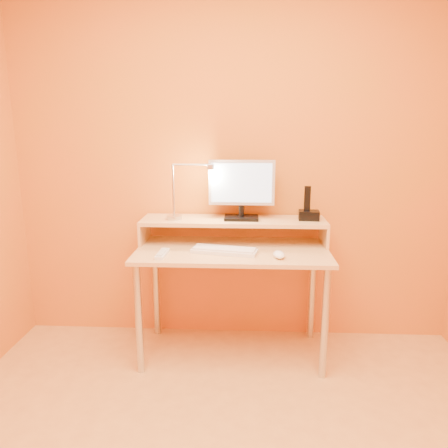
# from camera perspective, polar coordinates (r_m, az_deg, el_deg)

# --- Properties ---
(wall_back) EXTENTS (3.00, 0.04, 2.50)m
(wall_back) POSITION_cam_1_polar(r_m,az_deg,el_deg) (2.90, 1.39, 8.56)
(wall_back) COLOR orange
(wall_back) RESTS_ON floor
(desk_leg_fl) EXTENTS (0.04, 0.04, 0.69)m
(desk_leg_fl) POSITION_cam_1_polar(r_m,az_deg,el_deg) (2.66, -11.30, -12.37)
(desk_leg_fl) COLOR #BCBCBD
(desk_leg_fl) RESTS_ON floor
(desk_leg_fr) EXTENTS (0.04, 0.04, 0.69)m
(desk_leg_fr) POSITION_cam_1_polar(r_m,az_deg,el_deg) (2.63, 13.31, -12.83)
(desk_leg_fr) COLOR #BCBCBD
(desk_leg_fr) RESTS_ON floor
(desk_leg_bl) EXTENTS (0.04, 0.04, 0.69)m
(desk_leg_bl) POSITION_cam_1_polar(r_m,az_deg,el_deg) (3.11, -9.05, -8.45)
(desk_leg_bl) COLOR #BCBCBD
(desk_leg_bl) RESTS_ON floor
(desk_leg_br) EXTENTS (0.04, 0.04, 0.69)m
(desk_leg_br) POSITION_cam_1_polar(r_m,az_deg,el_deg) (3.08, 11.68, -8.78)
(desk_leg_br) COLOR #BCBCBD
(desk_leg_br) RESTS_ON floor
(desk_lower) EXTENTS (1.20, 0.60, 0.02)m
(desk_lower) POSITION_cam_1_polar(r_m,az_deg,el_deg) (2.69, 1.14, -3.61)
(desk_lower) COLOR #E0B075
(desk_lower) RESTS_ON floor
(shelf_riser_left) EXTENTS (0.02, 0.30, 0.14)m
(shelf_riser_left) POSITION_cam_1_polar(r_m,az_deg,el_deg) (2.89, -10.56, -0.99)
(shelf_riser_left) COLOR #E0B075
(shelf_riser_left) RESTS_ON desk_lower
(shelf_riser_right) EXTENTS (0.02, 0.30, 0.14)m
(shelf_riser_right) POSITION_cam_1_polar(r_m,az_deg,el_deg) (2.85, 13.19, -1.29)
(shelf_riser_right) COLOR #E0B075
(shelf_riser_right) RESTS_ON desk_lower
(desk_shelf) EXTENTS (1.20, 0.30, 0.02)m
(desk_shelf) POSITION_cam_1_polar(r_m,az_deg,el_deg) (2.79, 1.25, 0.43)
(desk_shelf) COLOR #E0B075
(desk_shelf) RESTS_ON desk_lower
(monitor_foot) EXTENTS (0.22, 0.16, 0.02)m
(monitor_foot) POSITION_cam_1_polar(r_m,az_deg,el_deg) (2.79, 2.33, 0.85)
(monitor_foot) COLOR black
(monitor_foot) RESTS_ON desk_shelf
(monitor_neck) EXTENTS (0.04, 0.04, 0.07)m
(monitor_neck) POSITION_cam_1_polar(r_m,az_deg,el_deg) (2.78, 2.34, 1.73)
(monitor_neck) COLOR black
(monitor_neck) RESTS_ON monitor_foot
(monitor_panel) EXTENTS (0.42, 0.04, 0.29)m
(monitor_panel) POSITION_cam_1_polar(r_m,az_deg,el_deg) (2.76, 2.38, 5.55)
(monitor_panel) COLOR #B1B1B8
(monitor_panel) RESTS_ON monitor_neck
(monitor_back) EXTENTS (0.38, 0.01, 0.25)m
(monitor_back) POSITION_cam_1_polar(r_m,az_deg,el_deg) (2.78, 2.38, 5.61)
(monitor_back) COLOR black
(monitor_back) RESTS_ON monitor_panel
(monitor_screen) EXTENTS (0.39, 0.01, 0.25)m
(monitor_screen) POSITION_cam_1_polar(r_m,az_deg,el_deg) (2.74, 2.37, 5.50)
(monitor_screen) COLOR #A9CDF5
(monitor_screen) RESTS_ON monitor_panel
(lamp_base) EXTENTS (0.10, 0.10, 0.02)m
(lamp_base) POSITION_cam_1_polar(r_m,az_deg,el_deg) (2.79, -6.68, 0.88)
(lamp_base) COLOR #BCBCBD
(lamp_base) RESTS_ON desk_shelf
(lamp_post) EXTENTS (0.01, 0.01, 0.33)m
(lamp_post) POSITION_cam_1_polar(r_m,az_deg,el_deg) (2.76, -6.78, 4.48)
(lamp_post) COLOR #BCBCBD
(lamp_post) RESTS_ON lamp_base
(lamp_arm) EXTENTS (0.24, 0.01, 0.01)m
(lamp_arm) POSITION_cam_1_polar(r_m,az_deg,el_deg) (2.72, -4.36, 7.91)
(lamp_arm) COLOR #BCBCBD
(lamp_arm) RESTS_ON lamp_post
(lamp_head) EXTENTS (0.04, 0.04, 0.03)m
(lamp_head) POSITION_cam_1_polar(r_m,az_deg,el_deg) (2.71, -1.82, 7.60)
(lamp_head) COLOR #BCBCBD
(lamp_head) RESTS_ON lamp_arm
(lamp_bulb) EXTENTS (0.03, 0.03, 0.00)m
(lamp_bulb) POSITION_cam_1_polar(r_m,az_deg,el_deg) (2.72, -1.82, 7.27)
(lamp_bulb) COLOR #FFEAC6
(lamp_bulb) RESTS_ON lamp_head
(phone_dock) EXTENTS (0.14, 0.11, 0.06)m
(phone_dock) POSITION_cam_1_polar(r_m,az_deg,el_deg) (2.81, 11.26, 1.15)
(phone_dock) COLOR black
(phone_dock) RESTS_ON desk_shelf
(phone_handset) EXTENTS (0.04, 0.03, 0.16)m
(phone_handset) POSITION_cam_1_polar(r_m,az_deg,el_deg) (2.79, 11.06, 3.37)
(phone_handset) COLOR black
(phone_handset) RESTS_ON phone_dock
(phone_led) EXTENTS (0.01, 0.00, 0.04)m
(phone_led) POSITION_cam_1_polar(r_m,az_deg,el_deg) (2.77, 12.33, 0.92)
(phone_led) COLOR #142BF4
(phone_led) RESTS_ON phone_dock
(keyboard) EXTENTS (0.41, 0.20, 0.02)m
(keyboard) POSITION_cam_1_polar(r_m,az_deg,el_deg) (2.60, 0.05, -3.62)
(keyboard) COLOR silver
(keyboard) RESTS_ON desk_lower
(mouse) EXTENTS (0.08, 0.12, 0.04)m
(mouse) POSITION_cam_1_polar(r_m,az_deg,el_deg) (2.52, 7.35, -4.07)
(mouse) COLOR white
(mouse) RESTS_ON desk_lower
(remote_control) EXTENTS (0.06, 0.19, 0.02)m
(remote_control) POSITION_cam_1_polar(r_m,az_deg,el_deg) (2.58, -8.23, -3.97)
(remote_control) COLOR silver
(remote_control) RESTS_ON desk_lower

